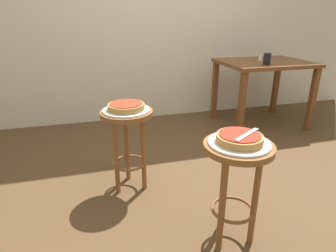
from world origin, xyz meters
The scene contains 11 objects.
ground_plane centered at (0.00, 0.00, 0.00)m, with size 6.00×6.00×0.00m, color brown.
stool_foreground centered at (-0.07, -0.73, 0.47)m, with size 0.38×0.38×0.63m.
serving_plate_foreground centered at (-0.07, -0.73, 0.64)m, with size 0.33×0.33×0.01m, color white.
pizza_foreground centered at (-0.07, -0.73, 0.67)m, with size 0.25×0.25×0.05m.
stool_middle centered at (-0.57, -0.01, 0.47)m, with size 0.38×0.38×0.63m.
serving_plate_middle centered at (-0.57, -0.01, 0.64)m, with size 0.34×0.34×0.01m, color silver.
pizza_middle centered at (-0.57, -0.01, 0.67)m, with size 0.26×0.26×0.05m.
dining_table centered at (1.18, 0.97, 0.66)m, with size 1.00×0.79×0.78m.
cup_near_edge centered at (1.05, 0.74, 0.84)m, with size 0.08×0.08×0.12m, color black.
condiment_shaker centered at (1.15, 1.03, 0.81)m, with size 0.04×0.04×0.07m, color white.
pizza_server_knife centered at (-0.04, -0.75, 0.69)m, with size 0.22×0.02×0.01m, color silver.
Camera 1 is at (-0.80, -1.96, 1.27)m, focal length 30.42 mm.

